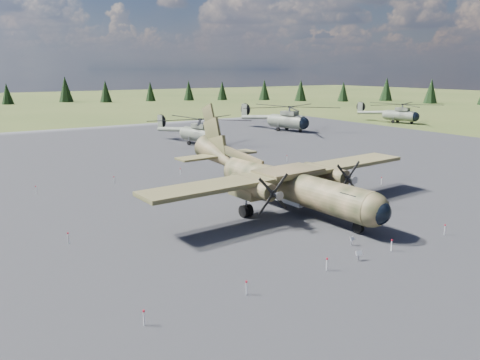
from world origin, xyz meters
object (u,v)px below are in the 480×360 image
helicopter_near (198,126)px  helicopter_far (400,109)px  transport_plane (281,178)px  helicopter_mid (287,113)px

helicopter_near → helicopter_far: 54.85m
helicopter_near → helicopter_far: size_ratio=0.98×
helicopter_near → helicopter_far: helicopter_far is taller
transport_plane → helicopter_near: size_ratio=1.26×
transport_plane → helicopter_far: bearing=27.5°
helicopter_mid → helicopter_far: (31.27, -2.65, -0.41)m
helicopter_mid → helicopter_far: helicopter_mid is taller
transport_plane → helicopter_far: 76.20m
transport_plane → helicopter_far: (65.14, 39.53, 0.54)m
helicopter_near → helicopter_mid: (23.46, 6.21, 0.46)m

